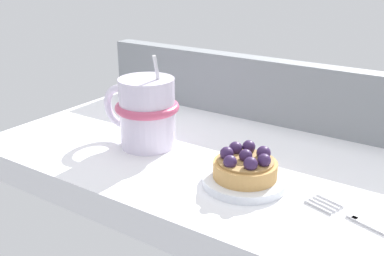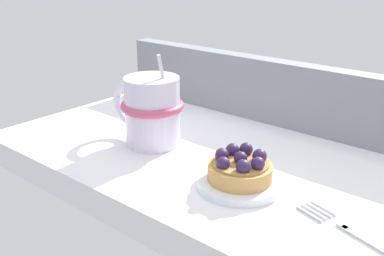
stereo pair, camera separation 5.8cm
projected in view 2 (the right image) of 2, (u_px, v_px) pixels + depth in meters
ground_plane at (223, 168)px, 63.02cm from camera, size 65.43×35.42×4.14cm
window_rail_back at (284, 94)px, 71.96cm from camera, size 64.12×3.18×10.31cm
dessert_plate at (239, 183)px, 53.53cm from camera, size 10.19×10.19×1.02cm
raspberry_tart at (240, 168)px, 52.86cm from camera, size 7.66×7.66×3.62cm
coffee_mug at (151, 110)px, 64.41cm from camera, size 12.79×9.09×13.44cm
dessert_fork at (362, 237)px, 43.56cm from camera, size 15.55×6.13×0.60cm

